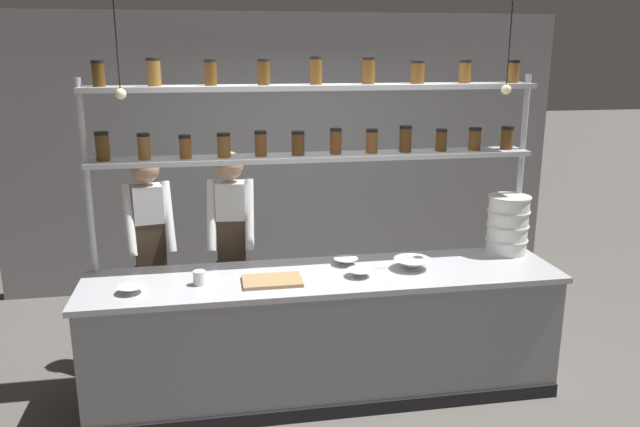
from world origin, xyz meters
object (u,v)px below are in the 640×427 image
object	(u,v)px
container_stack	(508,224)
cutting_board	(272,281)
prep_bowl_center_back	(360,273)
prep_bowl_center_front	(346,262)
serving_cup_front	(199,278)
prep_bowl_near_left	(131,290)
chef_center	(232,242)
prep_bowl_near_right	(412,264)
chef_left	(150,246)
spice_shelf_unit	(316,130)

from	to	relation	value
container_stack	cutting_board	distance (m)	1.90
prep_bowl_center_back	prep_bowl_center_front	bearing A→B (deg)	99.26
serving_cup_front	prep_bowl_near_left	bearing A→B (deg)	-170.55
prep_bowl_center_back	cutting_board	bearing A→B (deg)	-178.85
cutting_board	prep_bowl_near_left	bearing A→B (deg)	-178.17
container_stack	prep_bowl_center_front	size ratio (longest dim) A/B	2.53
container_stack	serving_cup_front	distance (m)	2.37
chef_center	prep_bowl_center_front	distance (m)	0.95
cutting_board	prep_bowl_near_right	xyz separation A→B (m)	(1.02, 0.10, 0.02)
chef_left	prep_bowl_near_left	bearing A→B (deg)	-105.40
chef_center	cutting_board	xyz separation A→B (m)	(0.24, -0.77, -0.05)
chef_left	prep_bowl_center_front	size ratio (longest dim) A/B	9.48
chef_center	serving_cup_front	bearing A→B (deg)	-102.65
spice_shelf_unit	cutting_board	world-z (taller)	spice_shelf_unit
chef_left	prep_bowl_near_right	distance (m)	2.01
cutting_board	serving_cup_front	size ratio (longest dim) A/B	4.07
spice_shelf_unit	prep_bowl_center_back	distance (m)	1.07
prep_bowl_near_left	prep_bowl_center_back	world-z (taller)	prep_bowl_center_back
spice_shelf_unit	prep_bowl_near_right	xyz separation A→B (m)	(0.64, -0.33, -0.94)
prep_bowl_near_left	prep_bowl_center_front	distance (m)	1.52
serving_cup_front	cutting_board	bearing A→B (deg)	-5.11
prep_bowl_near_left	prep_bowl_center_front	xyz separation A→B (m)	(1.49, 0.30, 0.00)
prep_bowl_center_back	chef_center	bearing A→B (deg)	138.47
container_stack	prep_bowl_near_left	xyz separation A→B (m)	(-2.78, -0.36, -0.20)
chef_left	prep_bowl_near_right	xyz separation A→B (m)	(1.89, -0.70, -0.02)
chef_center	prep_bowl_near_right	size ratio (longest dim) A/B	6.30
spice_shelf_unit	prep_bowl_center_front	world-z (taller)	spice_shelf_unit
spice_shelf_unit	chef_center	world-z (taller)	spice_shelf_unit
chef_center	prep_bowl_near_left	world-z (taller)	chef_center
container_stack	prep_bowl_center_front	world-z (taller)	container_stack
cutting_board	prep_bowl_center_front	bearing A→B (deg)	25.19
spice_shelf_unit	chef_center	xyz separation A→B (m)	(-0.62, 0.34, -0.91)
chef_center	serving_cup_front	distance (m)	0.76
chef_left	chef_center	distance (m)	0.63
chef_left	container_stack	bearing A→B (deg)	-21.17
container_stack	prep_bowl_center_front	bearing A→B (deg)	-177.12
spice_shelf_unit	prep_bowl_near_left	world-z (taller)	spice_shelf_unit
prep_bowl_near_right	chef_left	bearing A→B (deg)	159.78
container_stack	chef_center	bearing A→B (deg)	168.33
spice_shelf_unit	prep_bowl_near_left	size ratio (longest dim) A/B	18.66
chef_left	prep_bowl_center_back	distance (m)	1.67
spice_shelf_unit	container_stack	xyz separation A→B (m)	(1.48, -0.10, -0.75)
chef_center	prep_bowl_center_front	world-z (taller)	chef_center
container_stack	prep_bowl_center_back	distance (m)	1.30
prep_bowl_center_back	serving_cup_front	size ratio (longest dim) A/B	1.84
container_stack	prep_bowl_center_back	world-z (taller)	container_stack
cutting_board	prep_bowl_near_left	size ratio (longest dim) A/B	2.30
container_stack	prep_bowl_near_left	size ratio (longest dim) A/B	2.60
spice_shelf_unit	chef_left	xyz separation A→B (m)	(-1.25, 0.37, -0.92)
cutting_board	prep_bowl_near_right	distance (m)	1.03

